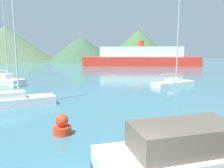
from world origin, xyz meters
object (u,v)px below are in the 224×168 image
sailboat_middle (12,100)px  sailboat_outer (6,80)px  sailboat_inner (173,82)px  motorboat_near (216,152)px  ferry_distant (141,57)px  buoy_marker (62,126)px

sailboat_middle → sailboat_outer: size_ratio=1.04×
sailboat_outer → sailboat_middle: bearing=-28.1°
sailboat_inner → sailboat_middle: 17.16m
sailboat_middle → sailboat_outer: (-4.75, 11.00, 0.05)m
motorboat_near → sailboat_middle: (-10.05, 8.88, -0.01)m
sailboat_middle → ferry_distant: size_ratio=0.35×
motorboat_near → ferry_distant: ferry_distant is taller
motorboat_near → sailboat_outer: size_ratio=0.77×
sailboat_inner → ferry_distant: 35.97m
sailboat_middle → buoy_marker: (4.34, -5.54, -0.11)m
sailboat_inner → motorboat_near: bearing=-131.2°
sailboat_inner → ferry_distant: bearing=58.6°
motorboat_near → sailboat_outer: bearing=115.3°
motorboat_near → sailboat_inner: sailboat_inner is taller
motorboat_near → buoy_marker: motorboat_near is taller
ferry_distant → buoy_marker: ferry_distant is taller
sailboat_inner → sailboat_outer: sailboat_outer is taller
sailboat_outer → ferry_distant: 40.59m
sailboat_middle → motorboat_near: bearing=-63.9°
sailboat_inner → sailboat_outer: 19.71m
motorboat_near → sailboat_outer: 24.78m
motorboat_near → sailboat_middle: 13.41m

